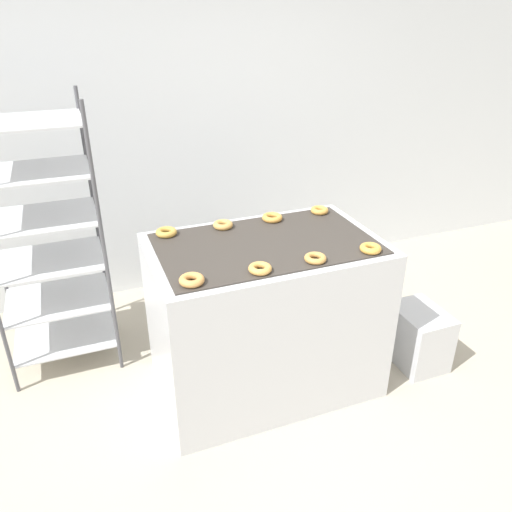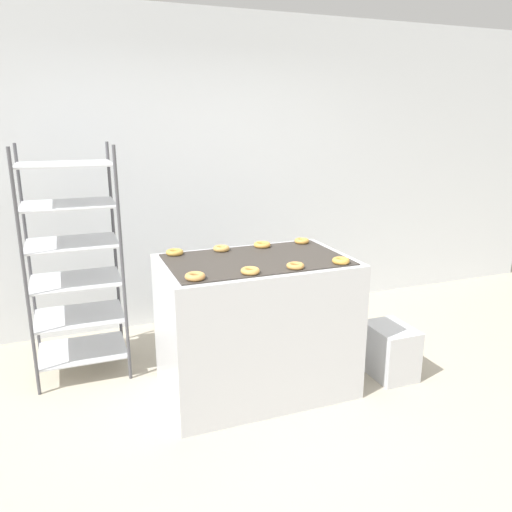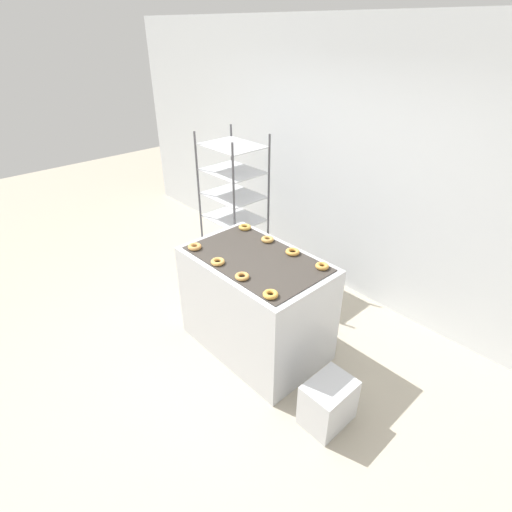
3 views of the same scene
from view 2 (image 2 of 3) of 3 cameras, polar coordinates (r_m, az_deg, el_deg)
The scene contains 13 objects.
ground_plane at distance 3.23m, azimuth 4.45°, elevation -20.16°, with size 14.00×14.00×0.00m, color #B2A893.
wall_back at distance 4.65m, azimuth -6.59°, elevation 9.45°, with size 8.00×0.05×2.80m.
fryer_machine at distance 3.51m, azimuth 0.01°, elevation -7.93°, with size 1.28×0.81×0.96m.
baking_rack_cart at distance 3.85m, azimuth -20.08°, elevation -0.66°, with size 0.65×0.53×1.71m.
glaze_bin at distance 3.94m, azimuth 15.06°, elevation -10.43°, with size 0.29×0.39×0.39m.
donut_near_left at distance 2.94m, azimuth -6.98°, elevation -2.32°, with size 0.12×0.12×0.04m, color tan.
donut_near_midleft at distance 3.03m, azimuth -0.67°, elevation -1.70°, with size 0.12×0.12×0.03m, color #DB9F4D.
donut_near_midright at distance 3.15m, azimuth 4.52°, elevation -1.12°, with size 0.11×0.11×0.03m, color #CD9249.
donut_near_right at distance 3.29m, azimuth 9.68°, elevation -0.53°, with size 0.11×0.11×0.04m, color gold.
donut_far_left at distance 3.50m, azimuth -9.28°, elevation 0.43°, with size 0.12×0.12×0.03m, color gold.
donut_far_midleft at distance 3.56m, azimuth -3.99°, elevation 0.87°, with size 0.12×0.12×0.04m, color tan.
donut_far_midright at distance 3.66m, azimuth 0.71°, elevation 1.30°, with size 0.12×0.12×0.03m, color gold.
donut_far_right at distance 3.79m, azimuth 5.25°, elevation 1.73°, with size 0.11×0.11×0.03m, color gold.
Camera 2 is at (-1.16, -2.36, 1.87)m, focal length 35.00 mm.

